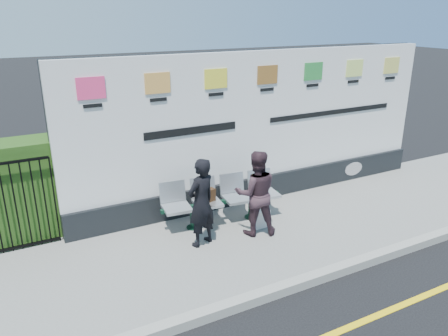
{
  "coord_description": "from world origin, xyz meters",
  "views": [
    {
      "loc": [
        -4.15,
        -3.28,
        3.8
      ],
      "look_at": [
        -0.84,
        3.01,
        1.25
      ],
      "focal_mm": 35.0,
      "sensor_mm": 36.0,
      "label": 1
    }
  ],
  "objects_px": {
    "billboard": "(263,137)",
    "woman_left": "(201,203)",
    "woman_right": "(256,193)",
    "bench": "(222,211)"
  },
  "relations": [
    {
      "from": "bench",
      "to": "woman_left",
      "type": "xyz_separation_m",
      "value": [
        -0.67,
        -0.54,
        0.52
      ]
    },
    {
      "from": "billboard",
      "to": "woman_right",
      "type": "relative_size",
      "value": 5.28
    },
    {
      "from": "billboard",
      "to": "woman_right",
      "type": "bearing_deg",
      "value": -126.43
    },
    {
      "from": "woman_left",
      "to": "woman_right",
      "type": "distance_m",
      "value": 1.0
    },
    {
      "from": "billboard",
      "to": "woman_left",
      "type": "xyz_separation_m",
      "value": [
        -1.96,
        -1.22,
        -0.55
      ]
    },
    {
      "from": "bench",
      "to": "woman_right",
      "type": "relative_size",
      "value": 1.45
    },
    {
      "from": "bench",
      "to": "woman_right",
      "type": "height_order",
      "value": "woman_right"
    },
    {
      "from": "billboard",
      "to": "woman_left",
      "type": "relative_size",
      "value": 5.3
    },
    {
      "from": "billboard",
      "to": "woman_left",
      "type": "height_order",
      "value": "billboard"
    },
    {
      "from": "woman_left",
      "to": "woman_right",
      "type": "relative_size",
      "value": 1.0
    }
  ]
}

